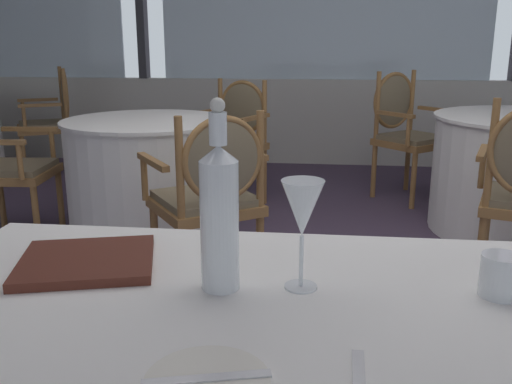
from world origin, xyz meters
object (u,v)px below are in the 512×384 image
at_px(wine_glass, 302,211).
at_px(dining_chair_2_1, 234,132).
at_px(menu_book, 87,261).
at_px(dining_chair_1_0, 53,113).
at_px(side_plate, 207,382).
at_px(water_tumbler, 501,276).
at_px(dining_chair_2_0, 211,189).
at_px(water_bottle, 219,214).
at_px(dining_chair_0_0, 404,125).

bearing_deg(wine_glass, dining_chair_2_1, 101.00).
distance_m(menu_book, dining_chair_1_0, 4.46).
bearing_deg(menu_book, side_plate, -64.49).
xyz_separation_m(wine_glass, water_tumbler, (0.37, 0.01, -0.12)).
height_order(dining_chair_1_0, dining_chair_2_1, dining_chair_1_0).
distance_m(water_tumbler, dining_chair_2_1, 3.31).
bearing_deg(dining_chair_2_0, dining_chair_2_1, -30.03).
xyz_separation_m(dining_chair_1_0, dining_chair_2_1, (1.85, -0.87, -0.01)).
xyz_separation_m(side_plate, wine_glass, (0.12, 0.34, 0.15)).
xyz_separation_m(water_bottle, wine_glass, (0.16, 0.02, 0.01)).
relative_size(water_bottle, dining_chair_2_0, 0.40).
bearing_deg(side_plate, water_tumbler, 34.94).
distance_m(water_bottle, water_tumbler, 0.54).
relative_size(water_tumbler, dining_chair_2_1, 0.09).
bearing_deg(dining_chair_2_1, water_bottle, 33.30).
xyz_separation_m(menu_book, dining_chair_2_0, (-0.02, 1.48, -0.23)).
relative_size(water_bottle, dining_chair_1_0, 0.37).
bearing_deg(menu_book, dining_chair_1_0, 101.68).
relative_size(water_tumbler, menu_book, 0.29).
xyz_separation_m(dining_chair_1_0, dining_chair_2_0, (1.99, -2.50, -0.02)).
height_order(wine_glass, water_tumbler, wine_glass).
xyz_separation_m(side_plate, dining_chair_0_0, (0.81, 3.85, -0.19)).
bearing_deg(side_plate, dining_chair_0_0, 78.11).
bearing_deg(side_plate, menu_book, 130.60).
bearing_deg(dining_chair_0_0, menu_book, -59.79).
bearing_deg(wine_glass, dining_chair_1_0, 121.42).
xyz_separation_m(side_plate, dining_chair_2_0, (-0.36, 1.87, -0.22)).
xyz_separation_m(dining_chair_0_0, dining_chair_2_1, (-1.31, -0.36, -0.02)).
distance_m(dining_chair_2_0, dining_chair_2_1, 1.63).
bearing_deg(wine_glass, dining_chair_0_0, 78.85).
distance_m(wine_glass, dining_chair_2_1, 3.24).
bearing_deg(dining_chair_1_0, dining_chair_0_0, 141.46).
distance_m(water_tumbler, menu_book, 0.83).
relative_size(water_tumbler, dining_chair_0_0, 0.08).
bearing_deg(side_plate, dining_chair_2_1, 98.07).
distance_m(side_plate, water_bottle, 0.35).
bearing_deg(dining_chair_2_0, dining_chair_0_0, -65.46).
xyz_separation_m(wine_glass, dining_chair_1_0, (-2.46, 4.03, -0.35)).
height_order(menu_book, dining_chair_1_0, dining_chair_1_0).
bearing_deg(dining_chair_1_0, dining_chair_2_0, 99.27).
bearing_deg(menu_book, water_bottle, -29.19).
distance_m(water_bottle, dining_chair_2_0, 1.63).
height_order(wine_glass, menu_book, wine_glass).
xyz_separation_m(side_plate, dining_chair_1_0, (-2.34, 4.37, -0.20)).
xyz_separation_m(dining_chair_0_0, dining_chair_1_0, (-3.16, 0.52, -0.02)).
height_order(water_bottle, dining_chair_2_1, water_bottle).
relative_size(wine_glass, water_tumbler, 2.65).
bearing_deg(water_tumbler, dining_chair_2_0, 119.00).
bearing_deg(water_tumbler, wine_glass, -179.19).
bearing_deg(dining_chair_0_0, dining_chair_2_0, -71.91).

